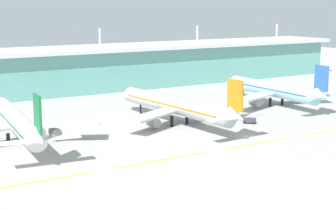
{
  "coord_description": "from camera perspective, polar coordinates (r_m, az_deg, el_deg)",
  "views": [
    {
      "loc": [
        -109.99,
        -127.95,
        40.88
      ],
      "look_at": [
        -12.53,
        27.55,
        7.0
      ],
      "focal_mm": 58.46,
      "sensor_mm": 36.0,
      "label": 1
    }
  ],
  "objects": [
    {
      "name": "ground_plane",
      "position": [
        173.61,
        8.38,
        -3.27
      ],
      "size": [
        600.0,
        600.0,
        0.0
      ],
      "primitive_type": "plane",
      "color": "#A8A59E"
    },
    {
      "name": "terminal_building",
      "position": [
        267.09,
        -7.56,
        3.86
      ],
      "size": [
        288.0,
        34.0,
        29.8
      ],
      "color": "#5B9E93",
      "rests_on": "ground"
    },
    {
      "name": "airliner_near",
      "position": [
        168.38,
        -15.42,
        -1.72
      ],
      "size": [
        48.5,
        66.14,
        18.9
      ],
      "color": "silver",
      "rests_on": "ground"
    },
    {
      "name": "airliner_middle",
      "position": [
        187.68,
        0.93,
        -0.11
      ],
      "size": [
        48.7,
        67.85,
        18.9
      ],
      "color": "#ADB2BC",
      "rests_on": "ground"
    },
    {
      "name": "airliner_far",
      "position": [
        227.45,
        11.03,
        1.56
      ],
      "size": [
        48.78,
        60.31,
        18.9
      ],
      "color": "#9ED1EA",
      "rests_on": "ground"
    },
    {
      "name": "taxiway_stripe_west",
      "position": [
        132.47,
        -13.48,
        -7.8
      ],
      "size": [
        28.0,
        0.7,
        0.04
      ],
      "primitive_type": "cube",
      "color": "yellow",
      "rests_on": "ground"
    },
    {
      "name": "taxiway_stripe_mid_west",
      "position": [
        146.14,
        -0.71,
        -5.78
      ],
      "size": [
        28.0,
        0.7,
        0.04
      ],
      "primitive_type": "cube",
      "color": "yellow",
      "rests_on": "ground"
    },
    {
      "name": "taxiway_stripe_centre",
      "position": [
        165.76,
        9.4,
        -3.95
      ],
      "size": [
        28.0,
        0.7,
        0.04
      ],
      "primitive_type": "cube",
      "color": "yellow",
      "rests_on": "ground"
    },
    {
      "name": "taxiway_stripe_mid_east",
      "position": [
        189.49,
        17.15,
        -2.47
      ],
      "size": [
        28.0,
        0.7,
        0.04
      ],
      "primitive_type": "cube",
      "color": "yellow",
      "rests_on": "ground"
    },
    {
      "name": "pushback_tug",
      "position": [
        192.47,
        8.5,
        -1.58
      ],
      "size": [
        4.78,
        4.83,
        1.85
      ],
      "color": "#333842",
      "rests_on": "ground"
    }
  ]
}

